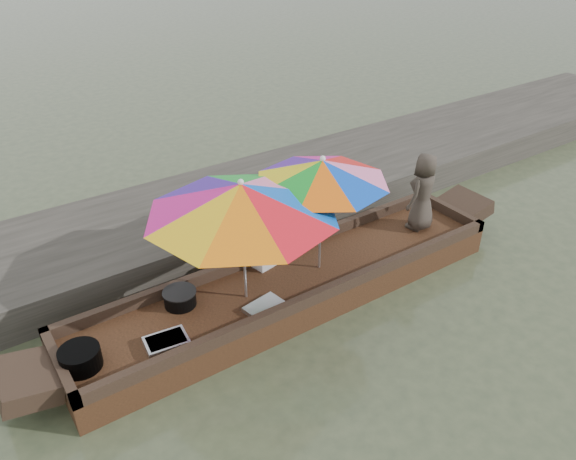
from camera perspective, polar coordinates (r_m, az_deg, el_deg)
water at (r=7.28m, az=0.45°, el=-7.10°), size 80.00×80.00×0.00m
dock at (r=8.74m, az=-7.78°, el=1.63°), size 22.00×2.20×0.50m
boat_hull at (r=7.18m, az=0.45°, el=-6.00°), size 5.80×1.20×0.35m
cooking_pot at (r=6.18m, az=-20.35°, el=-12.12°), size 0.42×0.42×0.22m
tray_crayfish at (r=6.22m, az=-12.24°, el=-11.10°), size 0.48×0.36×0.09m
tray_scallop at (r=6.56m, az=-2.34°, el=-7.88°), size 0.49×0.38×0.06m
charcoal_grill at (r=6.71m, az=-10.92°, el=-6.85°), size 0.37×0.37×0.18m
supply_bag at (r=7.23m, az=-2.44°, el=-2.76°), size 0.32×0.27×0.26m
vendor at (r=8.07m, az=13.56°, el=3.80°), size 0.63×0.49×1.14m
umbrella_bow at (r=6.34m, az=-4.54°, el=-1.18°), size 2.44×2.44×1.55m
umbrella_stern at (r=6.86m, az=3.35°, el=1.55°), size 1.89×1.89×1.55m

